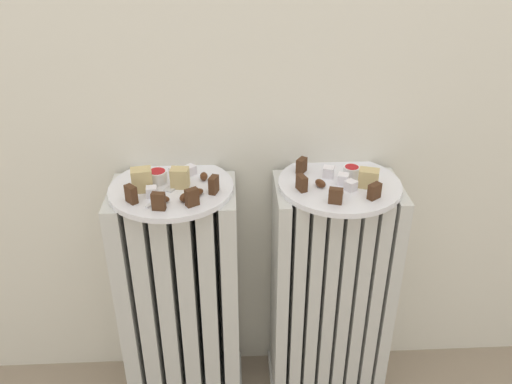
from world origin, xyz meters
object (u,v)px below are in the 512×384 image
Objects in this scene: jam_bowl_left at (158,176)px; radiator_right at (330,296)px; plate_right at (339,184)px; fork at (163,195)px; jam_bowl_right at (351,171)px; plate_left at (171,188)px; radiator_left at (181,301)px.

radiator_right is at bearing -2.94° from jam_bowl_left.
jam_bowl_left reaches higher than plate_right.
jam_bowl_left is 0.47× the size of fork.
jam_bowl_right is at bearing 0.39° from jam_bowl_left.
plate_right is 0.38m from fork.
radiator_right is 2.26× the size of plate_right.
jam_bowl_left reaches higher than jam_bowl_right.
jam_bowl_left is (-0.40, 0.02, 0.02)m from plate_right.
fork reaches higher than radiator_right.
jam_bowl_left is at bearing 177.06° from radiator_right.
fork is at bearing -75.46° from jam_bowl_left.
radiator_right is 2.26× the size of plate_left.
fork is at bearing -108.61° from plate_left.
jam_bowl_left reaches higher than radiator_left.
radiator_left is 2.26× the size of plate_right.
radiator_right is 0.50m from fork.
radiator_right is 0.48m from plate_left.
jam_bowl_right reaches higher than plate_right.
radiator_right is 0.52m from jam_bowl_left.
jam_bowl_right is at bearing 3.37° from radiator_left.
plate_right is (0.00, 0.00, 0.31)m from radiator_right.
jam_bowl_left is at bearing 146.03° from radiator_left.
radiator_left is 16.57× the size of jam_bowl_right.
jam_bowl_right is (0.42, 0.00, -0.00)m from jam_bowl_left.
fork is (-0.38, -0.04, 0.01)m from plate_right.
plate_right is at bearing 0.00° from radiator_left.
fork is (-0.38, -0.04, 0.32)m from radiator_right.
plate_right is 6.37× the size of jam_bowl_left.
plate_right is (0.37, 0.00, 0.00)m from plate_left.
jam_bowl_right reaches higher than radiator_right.
radiator_right is at bearing -141.83° from jam_bowl_right.
plate_left is 0.40m from jam_bowl_right.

